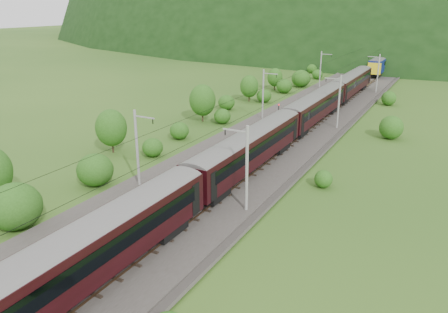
% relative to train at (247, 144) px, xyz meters
% --- Properties ---
extents(ground, '(600.00, 600.00, 0.00)m').
position_rel_train_xyz_m(ground, '(-2.40, -8.12, -3.76)').
color(ground, '#284D18').
rests_on(ground, ground).
extents(railbed, '(14.00, 220.00, 0.30)m').
position_rel_train_xyz_m(railbed, '(-2.40, 1.88, -3.61)').
color(railbed, '#38332D').
rests_on(railbed, ground).
extents(track_left, '(2.40, 220.00, 0.27)m').
position_rel_train_xyz_m(track_left, '(-4.80, 1.88, -3.39)').
color(track_left, brown).
rests_on(track_left, railbed).
extents(track_right, '(2.40, 220.00, 0.27)m').
position_rel_train_xyz_m(track_right, '(-0.00, 1.88, -3.39)').
color(track_right, brown).
rests_on(track_right, railbed).
extents(catenary_left, '(2.54, 192.28, 8.00)m').
position_rel_train_xyz_m(catenary_left, '(-8.52, 23.88, 0.74)').
color(catenary_left, gray).
rests_on(catenary_left, railbed).
extents(catenary_right, '(2.54, 192.28, 8.00)m').
position_rel_train_xyz_m(catenary_right, '(3.72, 23.88, 0.74)').
color(catenary_right, gray).
rests_on(catenary_right, railbed).
extents(overhead_wires, '(4.83, 198.00, 0.03)m').
position_rel_train_xyz_m(overhead_wires, '(-2.40, 1.88, 3.34)').
color(overhead_wires, black).
rests_on(overhead_wires, ground).
extents(mountain_main, '(504.00, 360.00, 244.00)m').
position_rel_train_xyz_m(mountain_main, '(-2.40, 251.88, -3.76)').
color(mountain_main, black).
rests_on(mountain_main, ground).
extents(mountain_ridge, '(336.00, 280.00, 132.00)m').
position_rel_train_xyz_m(mountain_ridge, '(-122.40, 291.88, -3.76)').
color(mountain_ridge, black).
rests_on(mountain_ridge, ground).
extents(train, '(3.20, 176.64, 5.58)m').
position_rel_train_xyz_m(train, '(0.00, 0.00, 0.00)').
color(train, black).
rests_on(train, ground).
extents(hazard_post_near, '(0.18, 0.18, 1.64)m').
position_rel_train_xyz_m(hazard_post_near, '(-2.51, 32.61, -2.63)').
color(hazard_post_near, red).
rests_on(hazard_post_near, railbed).
extents(hazard_post_far, '(0.14, 0.14, 1.35)m').
position_rel_train_xyz_m(hazard_post_far, '(-1.79, 53.70, -2.78)').
color(hazard_post_far, red).
rests_on(hazard_post_far, railbed).
extents(signal, '(0.22, 0.22, 1.97)m').
position_rel_train_xyz_m(signal, '(-6.87, 26.69, -2.30)').
color(signal, black).
rests_on(signal, railbed).
extents(vegetation_left, '(10.89, 149.94, 6.09)m').
position_rel_train_xyz_m(vegetation_left, '(-15.52, 10.45, -1.46)').
color(vegetation_left, '#245015').
rests_on(vegetation_left, ground).
extents(vegetation_right, '(7.24, 94.00, 2.99)m').
position_rel_train_xyz_m(vegetation_right, '(9.82, -0.22, -2.43)').
color(vegetation_right, '#245015').
rests_on(vegetation_right, ground).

